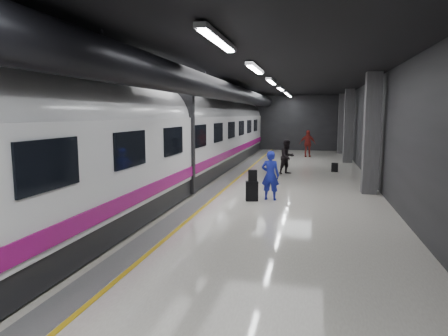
# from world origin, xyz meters

# --- Properties ---
(ground) EXTENTS (40.00, 40.00, 0.00)m
(ground) POSITION_xyz_m (0.00, 0.00, 0.00)
(ground) COLOR silver
(ground) RESTS_ON ground
(platform_hall) EXTENTS (10.02, 40.02, 4.51)m
(platform_hall) POSITION_xyz_m (-0.29, 0.96, 3.54)
(platform_hall) COLOR black
(platform_hall) RESTS_ON ground
(train) EXTENTS (3.05, 38.00, 4.05)m
(train) POSITION_xyz_m (-3.25, -0.00, 2.07)
(train) COLOR black
(train) RESTS_ON ground
(traveler_main) EXTENTS (0.67, 0.47, 1.73)m
(traveler_main) POSITION_xyz_m (1.02, 0.02, 0.86)
(traveler_main) COLOR #1D18BB
(traveler_main) RESTS_ON ground
(suitcase_main) EXTENTS (0.47, 0.36, 0.68)m
(suitcase_main) POSITION_xyz_m (0.42, -0.29, 0.34)
(suitcase_main) COLOR black
(suitcase_main) RESTS_ON ground
(shoulder_bag) EXTENTS (0.33, 0.23, 0.40)m
(shoulder_bag) POSITION_xyz_m (0.45, -0.31, 0.88)
(shoulder_bag) COLOR black
(shoulder_bag) RESTS_ON suitcase_main
(traveler_far_a) EXTENTS (1.06, 1.05, 1.72)m
(traveler_far_a) POSITION_xyz_m (1.20, 6.30, 0.86)
(traveler_far_a) COLOR black
(traveler_far_a) RESTS_ON ground
(traveler_far_b) EXTENTS (1.14, 0.58, 1.87)m
(traveler_far_b) POSITION_xyz_m (2.07, 14.81, 0.93)
(traveler_far_b) COLOR maroon
(traveler_far_b) RESTS_ON ground
(suitcase_far) EXTENTS (0.35, 0.27, 0.47)m
(suitcase_far) POSITION_xyz_m (3.58, 7.60, 0.23)
(suitcase_far) COLOR black
(suitcase_far) RESTS_ON ground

